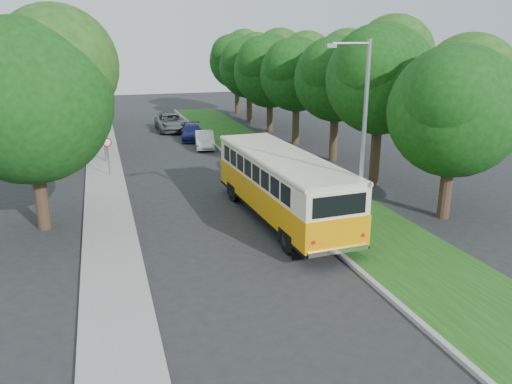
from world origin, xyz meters
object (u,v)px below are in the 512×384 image
object	(u,v)px
car_silver	(250,174)
car_blue	(192,132)
lamppost_near	(361,143)
lamppost_far	(100,101)
vintage_bus	(281,187)
car_grey	(171,122)
car_white	(205,140)

from	to	relation	value
car_silver	car_blue	size ratio (longest dim) A/B	1.07
lamppost_near	lamppost_far	size ratio (longest dim) A/B	1.07
lamppost_far	vintage_bus	size ratio (longest dim) A/B	0.70
lamppost_near	car_blue	distance (m)	25.16
car_blue	car_grey	world-z (taller)	car_grey
lamppost_far	car_white	xyz separation A→B (m)	(7.41, 2.67, -3.48)
vintage_bus	car_silver	size ratio (longest dim) A/B	2.38
car_blue	vintage_bus	bearing A→B (deg)	-78.97
lamppost_near	car_blue	world-z (taller)	lamppost_near
lamppost_near	lamppost_far	distance (m)	20.53
vintage_bus	car_white	distance (m)	16.81
lamppost_far	car_white	distance (m)	8.60
lamppost_far	car_grey	size ratio (longest dim) A/B	1.38
vintage_bus	car_grey	bearing A→B (deg)	90.63
vintage_bus	car_white	size ratio (longest dim) A/B	2.76
vintage_bus	lamppost_near	bearing A→B (deg)	-74.72
lamppost_far	car_blue	size ratio (longest dim) A/B	1.79
lamppost_far	car_blue	bearing A→B (deg)	41.72
vintage_bus	car_silver	world-z (taller)	vintage_bus
car_silver	car_grey	distance (m)	19.58
car_grey	car_white	bearing A→B (deg)	-80.37
lamppost_near	car_blue	xyz separation A→B (m)	(-1.83, 24.81, -3.76)
car_white	lamppost_far	bearing A→B (deg)	-151.69
vintage_bus	lamppost_far	bearing A→B (deg)	115.26
lamppost_far	car_blue	xyz separation A→B (m)	(7.07, 6.31, -3.51)
vintage_bus	car_grey	world-z (taller)	vintage_bus
car_white	car_grey	size ratio (longest dim) A/B	0.71
lamppost_near	lamppost_far	xyz separation A→B (m)	(-8.91, 18.50, -0.25)
car_silver	car_blue	bearing A→B (deg)	98.99
lamppost_far	car_grey	distance (m)	13.01
car_grey	car_blue	bearing A→B (deg)	-77.27
lamppost_far	car_silver	distance (m)	11.93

